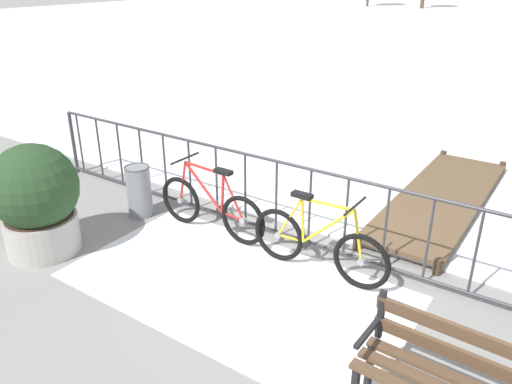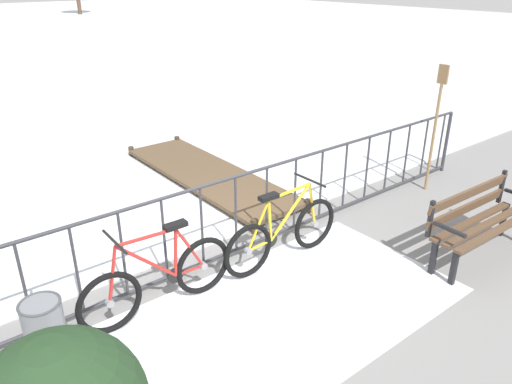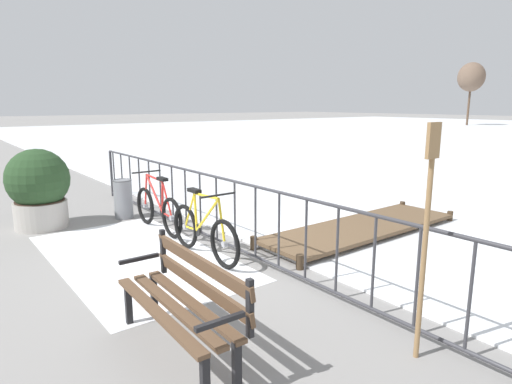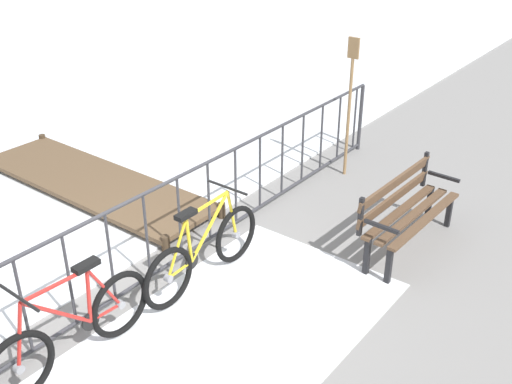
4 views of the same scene
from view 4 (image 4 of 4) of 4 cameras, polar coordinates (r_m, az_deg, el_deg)
name	(u,v)px [view 4 (image 4 of 4)]	position (r m, az deg, el deg)	size (l,w,h in m)	color
ground_plane	(151,282)	(6.62, -9.84, -8.33)	(160.00, 160.00, 0.00)	gray
snow_patch	(222,340)	(5.80, -3.25, -13.78)	(3.75, 2.04, 0.01)	white
railing_fence	(147,237)	(6.31, -10.25, -4.19)	(9.06, 0.06, 1.07)	#38383D
bicycle_near_railing	(204,252)	(6.35, -4.94, -5.65)	(1.71, 0.52, 0.97)	black
bicycle_second	(73,331)	(5.56, -16.86, -12.37)	(1.71, 0.52, 0.97)	black
park_bench	(406,207)	(7.07, 13.90, -1.38)	(1.62, 0.53, 0.89)	brown
oar_upright	(350,99)	(8.48, 8.83, 8.65)	(0.04, 0.16, 1.98)	#937047
wooden_dock	(94,182)	(8.59, -15.02, 0.87)	(1.10, 3.85, 0.20)	brown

